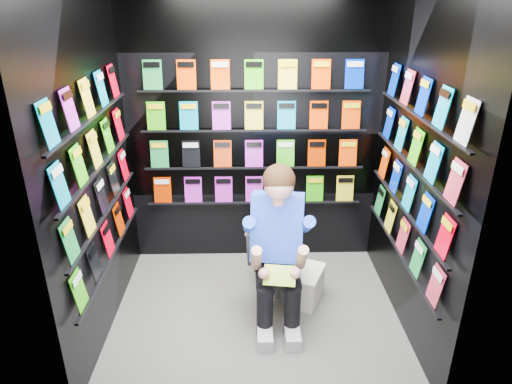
{
  "coord_description": "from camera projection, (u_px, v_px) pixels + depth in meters",
  "views": [
    {
      "loc": [
        -0.07,
        -3.16,
        2.52
      ],
      "look_at": [
        0.0,
        0.15,
        1.08
      ],
      "focal_mm": 32.0,
      "sensor_mm": 36.0,
      "label": 1
    }
  ],
  "objects": [
    {
      "name": "floor",
      "position": [
        256.0,
        314.0,
        3.9
      ],
      "size": [
        2.4,
        2.4,
        0.0
      ],
      "primitive_type": "plane",
      "color": "#60605D",
      "rests_on": "ground"
    },
    {
      "name": "wall_back",
      "position": [
        254.0,
        134.0,
        4.3
      ],
      "size": [
        2.4,
        0.04,
        2.6
      ],
      "primitive_type": "cube",
      "color": "black",
      "rests_on": "floor"
    },
    {
      "name": "wall_front",
      "position": [
        261.0,
        238.0,
        2.47
      ],
      "size": [
        2.4,
        0.04,
        2.6
      ],
      "primitive_type": "cube",
      "color": "black",
      "rests_on": "floor"
    },
    {
      "name": "wall_left",
      "position": [
        94.0,
        174.0,
        3.36
      ],
      "size": [
        0.04,
        2.0,
        2.6
      ],
      "primitive_type": "cube",
      "color": "black",
      "rests_on": "floor"
    },
    {
      "name": "wall_right",
      "position": [
        416.0,
        171.0,
        3.41
      ],
      "size": [
        0.04,
        2.0,
        2.6
      ],
      "primitive_type": "cube",
      "color": "black",
      "rests_on": "floor"
    },
    {
      "name": "comics_back",
      "position": [
        254.0,
        135.0,
        4.27
      ],
      "size": [
        2.1,
        0.06,
        1.37
      ],
      "primitive_type": null,
      "color": "red",
      "rests_on": "wall_back"
    },
    {
      "name": "comics_left",
      "position": [
        98.0,
        173.0,
        3.36
      ],
      "size": [
        0.06,
        1.7,
        1.37
      ],
      "primitive_type": null,
      "color": "red",
      "rests_on": "wall_left"
    },
    {
      "name": "comics_right",
      "position": [
        413.0,
        170.0,
        3.41
      ],
      "size": [
        0.06,
        1.7,
        1.37
      ],
      "primitive_type": null,
      "color": "red",
      "rests_on": "wall_right"
    },
    {
      "name": "toilet",
      "position": [
        274.0,
        250.0,
        4.17
      ],
      "size": [
        0.52,
        0.8,
        0.73
      ],
      "primitive_type": "imported",
      "rotation": [
        0.0,
        0.0,
        3.0
      ],
      "color": "white",
      "rests_on": "floor"
    },
    {
      "name": "longbox",
      "position": [
        308.0,
        287.0,
        4.03
      ],
      "size": [
        0.34,
        0.42,
        0.28
      ],
      "primitive_type": "cube",
      "rotation": [
        0.0,
        0.0,
        -0.42
      ],
      "color": "white",
      "rests_on": "floor"
    },
    {
      "name": "longbox_lid",
      "position": [
        308.0,
        273.0,
        3.97
      ],
      "size": [
        0.36,
        0.44,
        0.03
      ],
      "primitive_type": "cube",
      "rotation": [
        0.0,
        0.0,
        -0.42
      ],
      "color": "white",
      "rests_on": "longbox"
    },
    {
      "name": "reader",
      "position": [
        277.0,
        228.0,
        3.65
      ],
      "size": [
        0.67,
        0.89,
        1.51
      ],
      "primitive_type": null,
      "rotation": [
        0.0,
        0.0,
        -0.15
      ],
      "color": "blue",
      "rests_on": "toilet"
    },
    {
      "name": "held_comic",
      "position": [
        280.0,
        275.0,
        3.42
      ],
      "size": [
        0.26,
        0.17,
        0.1
      ],
      "primitive_type": "cube",
      "rotation": [
        -0.96,
        0.0,
        -0.15
      ],
      "color": "#16921A",
      "rests_on": "reader"
    }
  ]
}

